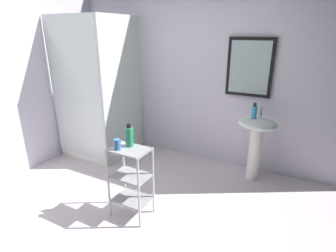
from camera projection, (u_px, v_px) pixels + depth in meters
ground_plane at (120, 227)px, 2.60m from camera, size 4.20×4.20×0.02m
wall_back at (197, 72)px, 3.71m from camera, size 4.20×0.14×2.50m
shower_stall at (103, 125)px, 4.00m from camera, size 0.92×0.92×2.00m
pedestal_sink at (256, 137)px, 3.25m from camera, size 0.46×0.37×0.81m
sink_faucet at (261, 112)px, 3.25m from camera, size 0.03×0.03×0.10m
storage_cart at (131, 177)px, 2.63m from camera, size 0.38×0.28×0.74m
hand_soap_bottle at (254, 112)px, 3.17m from camera, size 0.06×0.06×0.19m
body_wash_bottle_green at (129, 136)px, 2.56m from camera, size 0.08×0.08×0.23m
rinse_cup at (117, 144)px, 2.50m from camera, size 0.06×0.06×0.10m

